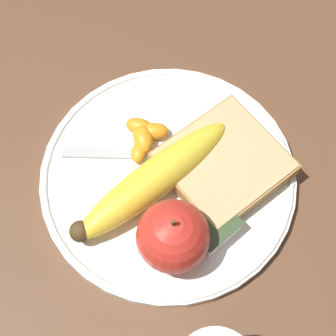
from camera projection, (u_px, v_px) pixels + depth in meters
name	position (u px, v px, depth m)	size (l,w,h in m)	color
ground_plane	(168.00, 181.00, 0.59)	(3.00, 3.00, 0.00)	brown
plate	(168.00, 178.00, 0.59)	(0.27, 0.27, 0.01)	white
apple	(173.00, 236.00, 0.52)	(0.07, 0.07, 0.08)	red
banana	(150.00, 178.00, 0.56)	(0.19, 0.04, 0.04)	yellow
bread_slice	(224.00, 164.00, 0.58)	(0.12, 0.11, 0.02)	olive
fork	(160.00, 154.00, 0.59)	(0.14, 0.13, 0.00)	#B2B2B7
jam_packet	(213.00, 227.00, 0.55)	(0.05, 0.04, 0.02)	white
orange_segment_0	(139.00, 151.00, 0.58)	(0.03, 0.03, 0.01)	orange
orange_segment_1	(140.00, 127.00, 0.60)	(0.03, 0.04, 0.02)	orange
orange_segment_2	(154.00, 131.00, 0.59)	(0.04, 0.03, 0.02)	orange
orange_segment_3	(143.00, 138.00, 0.59)	(0.04, 0.04, 0.02)	orange
orange_segment_4	(175.00, 154.00, 0.58)	(0.02, 0.03, 0.02)	orange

